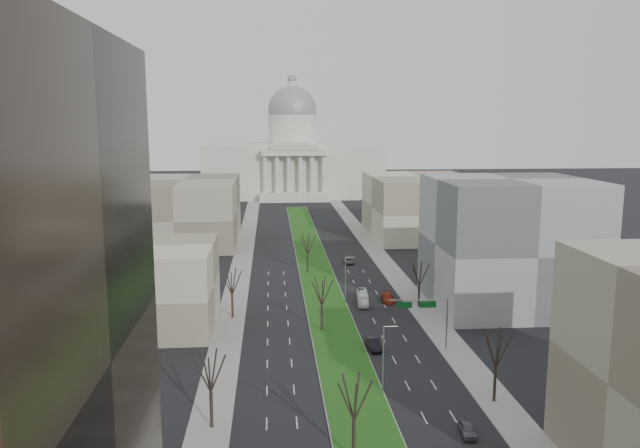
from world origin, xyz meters
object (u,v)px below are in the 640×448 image
car_grey_near (467,429)px  car_red (388,298)px  car_grey_far (348,261)px  box_van (362,298)px  car_black (374,344)px

car_grey_near → car_red: 51.80m
car_grey_far → box_van: box_van is taller
car_red → car_grey_far: car_red is taller
car_black → box_van: box_van is taller
car_grey_near → car_black: size_ratio=0.79×
car_grey_far → box_van: size_ratio=0.58×
car_grey_far → box_van: 33.76m
car_grey_near → car_red: size_ratio=0.71×
car_grey_near → car_grey_far: (-2.77, 84.62, -0.00)m
car_black → box_van: size_ratio=0.60×
car_black → car_grey_far: car_black is taller
car_grey_far → car_red: bearing=-84.6°
car_grey_near → box_van: 51.08m
box_van → car_red: bearing=15.7°
car_black → car_red: 25.89m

